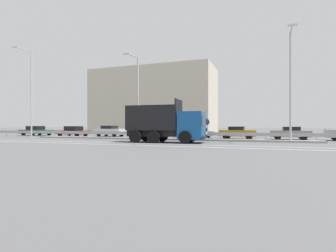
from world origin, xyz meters
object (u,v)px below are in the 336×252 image
Objects in this scene: parked_car_2 at (110,131)px; parked_car_4 at (194,132)px; street_lamp_0 at (30,90)px; parked_car_0 at (36,131)px; parked_car_3 at (147,132)px; dump_truck at (175,127)px; median_road_sign at (206,129)px; parked_car_5 at (238,132)px; street_lamp_1 at (137,93)px; parked_car_6 at (290,133)px; street_lamp_2 at (291,81)px; parked_car_1 at (73,131)px.

parked_car_4 is (11.53, -0.47, -0.07)m from parked_car_2.
street_lamp_0 reaches higher than parked_car_0.
dump_truck is at bearing 33.43° from parked_car_3.
median_road_sign is 5.26m from parked_car_5.
parked_car_3 is at bearing -92.05° from parked_car_4.
parked_car_0 is at bearing 165.91° from street_lamp_1.
dump_truck is at bearing -9.79° from street_lamp_0.
parked_car_3 is 0.88× the size of parked_car_4.
parked_car_2 reaches higher than parked_car_4.
parked_car_5 is at bearing 91.99° from parked_car_6.
parked_car_0 is at bearing 171.57° from street_lamp_2.
parked_car_2 reaches higher than parked_car_5.
median_road_sign is 0.24× the size of street_lamp_1.
median_road_sign reaches higher than parked_car_1.
parked_car_4 is at bearing 42.89° from street_lamp_1.
parked_car_3 is at bearing -86.42° from parked_car_1.
parked_car_2 is 0.99× the size of parked_car_3.
dump_truck is 1.74× the size of parked_car_5.
dump_truck reaches higher than parked_car_6.
parked_car_3 is (17.78, 0.03, -0.06)m from parked_car_0.
parked_car_3 is (-6.48, 8.35, -0.70)m from dump_truck.
parked_car_2 is (-6.54, 5.10, -4.13)m from street_lamp_1.
street_lamp_0 is at bearing 36.51° from parked_car_0.
street_lamp_0 is at bearing -77.18° from parked_car_4.
dump_truck reaches higher than parked_car_4.
dump_truck is 0.78× the size of street_lamp_1.
parked_car_6 is at bearing 18.12° from street_lamp_1.
street_lamp_2 is 1.97× the size of parked_car_0.
street_lamp_0 reaches higher than parked_car_6.
parked_car_6 is (29.74, 5.06, -5.23)m from street_lamp_0.
median_road_sign is 8.46m from street_lamp_2.
parked_car_1 is 1.18× the size of parked_car_3.
street_lamp_0 is 25.53m from parked_car_5.
parked_car_6 is (5.22, 0.23, -0.01)m from parked_car_5.
street_lamp_1 is 14.69m from street_lamp_2.
parked_car_1 is at bearing 90.46° from parked_car_6.
parked_car_4 is (23.82, -0.10, -0.03)m from parked_car_0.
parked_car_2 is (8.10, 5.22, -5.18)m from street_lamp_0.
dump_truck reaches higher than parked_car_1.
median_road_sign is at bearing -26.57° from parked_car_5.
parked_car_2 is at bearing 165.88° from street_lamp_2.
parked_car_0 reaches higher than parked_car_3.
street_lamp_1 is (14.64, 0.12, -1.05)m from street_lamp_0.
street_lamp_0 is 1.23× the size of street_lamp_1.
parked_car_1 is 10.95m from parked_car_3.
street_lamp_1 is 6.46m from parked_car_3.
street_lamp_2 is at bearing 67.96° from parked_car_3.
street_lamp_2 is 11.78m from parked_car_4.
median_road_sign is 9.14m from parked_car_6.
street_lamp_1 is (-7.33, -0.13, 3.78)m from median_road_sign.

